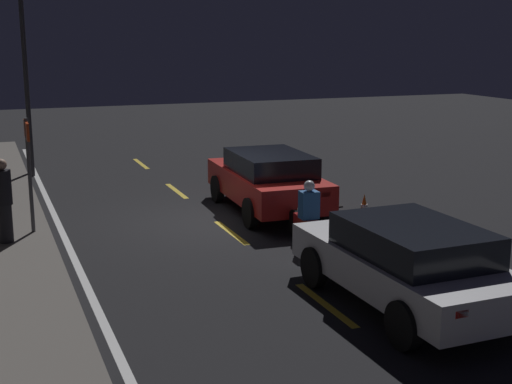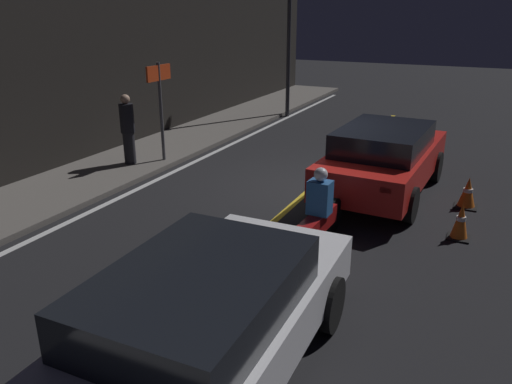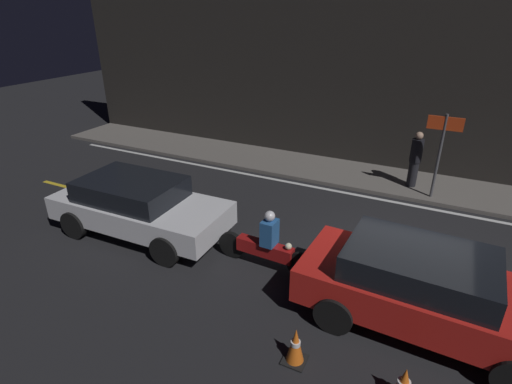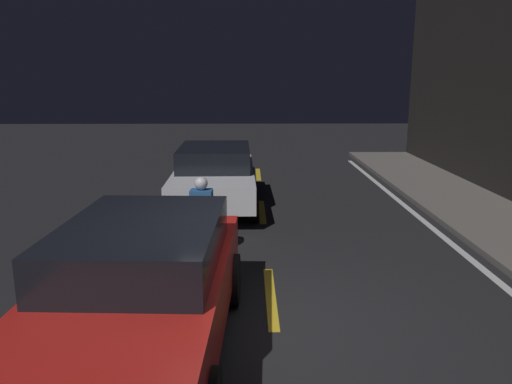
{
  "view_description": "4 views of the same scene",
  "coord_description": "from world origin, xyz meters",
  "px_view_note": "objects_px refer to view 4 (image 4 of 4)",
  "views": [
    {
      "loc": [
        -14.99,
        4.88,
        4.17
      ],
      "look_at": [
        -2.45,
        -0.01,
        1.2
      ],
      "focal_mm": 50.0,
      "sensor_mm": 36.0,
      "label": 1
    },
    {
      "loc": [
        -9.7,
        -3.39,
        3.68
      ],
      "look_at": [
        -2.6,
        0.05,
        0.79
      ],
      "focal_mm": 35.0,
      "sensor_mm": 36.0,
      "label": 2
    },
    {
      "loc": [
        0.26,
        -7.52,
        5.08
      ],
      "look_at": [
        -3.59,
        0.31,
        1.01
      ],
      "focal_mm": 28.0,
      "sensor_mm": 36.0,
      "label": 3
    },
    {
      "loc": [
        5.39,
        -0.3,
        2.94
      ],
      "look_at": [
        -3.77,
        -0.16,
        0.85
      ],
      "focal_mm": 35.0,
      "sensor_mm": 36.0,
      "label": 4
    }
  ],
  "objects_px": {
    "sedan_white": "(215,174)",
    "motorcycle": "(203,223)",
    "taxi_red": "(142,286)",
    "traffic_cone_near": "(47,270)"
  },
  "relations": [
    {
      "from": "sedan_white",
      "to": "motorcycle",
      "type": "xyz_separation_m",
      "value": [
        3.37,
        0.02,
        -0.2
      ]
    },
    {
      "from": "taxi_red",
      "to": "traffic_cone_near",
      "type": "xyz_separation_m",
      "value": [
        -1.66,
        -1.7,
        -0.48
      ]
    },
    {
      "from": "sedan_white",
      "to": "traffic_cone_near",
      "type": "bearing_deg",
      "value": -23.9
    },
    {
      "from": "sedan_white",
      "to": "traffic_cone_near",
      "type": "distance_m",
      "value": 5.28
    },
    {
      "from": "traffic_cone_near",
      "to": "taxi_red",
      "type": "bearing_deg",
      "value": 45.57
    },
    {
      "from": "taxi_red",
      "to": "traffic_cone_near",
      "type": "height_order",
      "value": "taxi_red"
    },
    {
      "from": "motorcycle",
      "to": "traffic_cone_near",
      "type": "xyz_separation_m",
      "value": [
        1.48,
        -2.06,
        -0.24
      ]
    },
    {
      "from": "sedan_white",
      "to": "taxi_red",
      "type": "xyz_separation_m",
      "value": [
        6.51,
        -0.35,
        0.03
      ]
    },
    {
      "from": "sedan_white",
      "to": "motorcycle",
      "type": "bearing_deg",
      "value": -0.73
    },
    {
      "from": "taxi_red",
      "to": "traffic_cone_near",
      "type": "relative_size",
      "value": 6.77
    }
  ]
}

